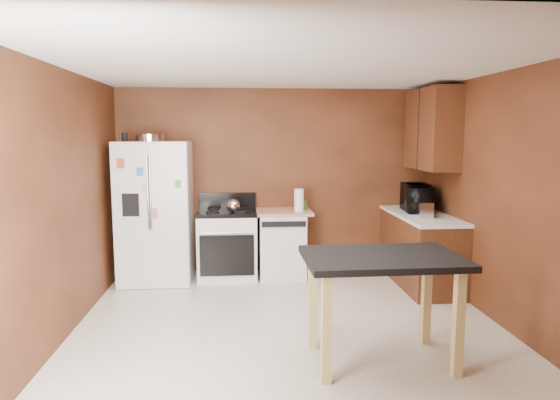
{
  "coord_description": "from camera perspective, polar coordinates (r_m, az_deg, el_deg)",
  "views": [
    {
      "loc": [
        -0.47,
        -4.54,
        1.9
      ],
      "look_at": [
        -0.03,
        0.85,
        1.18
      ],
      "focal_mm": 32.0,
      "sensor_mm": 36.0,
      "label": 1
    }
  ],
  "objects": [
    {
      "name": "floor",
      "position": [
        4.95,
        1.22,
        -14.96
      ],
      "size": [
        4.5,
        4.5,
        0.0
      ],
      "primitive_type": "plane",
      "color": "white",
      "rests_on": "ground"
    },
    {
      "name": "ceiling",
      "position": [
        4.61,
        1.31,
        15.12
      ],
      "size": [
        4.5,
        4.5,
        0.0
      ],
      "primitive_type": "plane",
      "rotation": [
        3.14,
        0.0,
        0.0
      ],
      "color": "white",
      "rests_on": "ground"
    },
    {
      "name": "wall_back",
      "position": [
        6.84,
        -0.67,
        2.17
      ],
      "size": [
        4.2,
        0.0,
        4.2
      ],
      "primitive_type": "plane",
      "rotation": [
        1.57,
        0.0,
        0.0
      ],
      "color": "brown",
      "rests_on": "ground"
    },
    {
      "name": "wall_front",
      "position": [
        2.43,
        6.77,
        -7.92
      ],
      "size": [
        4.2,
        0.0,
        4.2
      ],
      "primitive_type": "plane",
      "rotation": [
        -1.57,
        0.0,
        0.0
      ],
      "color": "brown",
      "rests_on": "ground"
    },
    {
      "name": "wall_left",
      "position": [
        4.87,
        -24.15,
        -0.71
      ],
      "size": [
        0.0,
        4.5,
        4.5
      ],
      "primitive_type": "plane",
      "rotation": [
        1.57,
        0.0,
        1.57
      ],
      "color": "brown",
      "rests_on": "ground"
    },
    {
      "name": "wall_right",
      "position": [
        5.26,
        24.67,
        -0.16
      ],
      "size": [
        0.0,
        4.5,
        4.5
      ],
      "primitive_type": "plane",
      "rotation": [
        1.57,
        0.0,
        -1.57
      ],
      "color": "brown",
      "rests_on": "ground"
    },
    {
      "name": "roasting_pan",
      "position": [
        6.54,
        -14.66,
        6.91
      ],
      "size": [
        0.36,
        0.36,
        0.09
      ],
      "primitive_type": "cylinder",
      "color": "silver",
      "rests_on": "refrigerator"
    },
    {
      "name": "pen_cup",
      "position": [
        6.49,
        -17.31,
        6.89
      ],
      "size": [
        0.07,
        0.07,
        0.11
      ],
      "primitive_type": "cylinder",
      "color": "black",
      "rests_on": "refrigerator"
    },
    {
      "name": "kettle",
      "position": [
        6.39,
        -5.35,
        -0.64
      ],
      "size": [
        0.17,
        0.17,
        0.17
      ],
      "primitive_type": "sphere",
      "color": "silver",
      "rests_on": "gas_range"
    },
    {
      "name": "paper_towel",
      "position": [
        6.49,
        2.18,
        -0.03
      ],
      "size": [
        0.14,
        0.14,
        0.29
      ],
      "primitive_type": "cylinder",
      "rotation": [
        0.0,
        0.0,
        0.11
      ],
      "color": "white",
      "rests_on": "dishwasher"
    },
    {
      "name": "green_canister",
      "position": [
        6.67,
        2.68,
        -0.59
      ],
      "size": [
        0.13,
        0.13,
        0.11
      ],
      "primitive_type": "cylinder",
      "rotation": [
        0.0,
        0.0,
        -0.31
      ],
      "color": "green",
      "rests_on": "dishwasher"
    },
    {
      "name": "toaster",
      "position": [
        6.23,
        16.23,
        -1.03
      ],
      "size": [
        0.2,
        0.28,
        0.19
      ],
      "primitive_type": "cube",
      "rotation": [
        0.0,
        0.0,
        -0.17
      ],
      "color": "silver",
      "rests_on": "right_cabinets"
    },
    {
      "name": "microwave",
      "position": [
        6.68,
        15.36,
        0.11
      ],
      "size": [
        0.45,
        0.61,
        0.32
      ],
      "primitive_type": "imported",
      "rotation": [
        0.0,
        0.0,
        1.46
      ],
      "color": "black",
      "rests_on": "right_cabinets"
    },
    {
      "name": "refrigerator",
      "position": [
        6.57,
        -14.04,
        -1.35
      ],
      "size": [
        0.9,
        0.8,
        1.8
      ],
      "color": "white",
      "rests_on": "ground"
    },
    {
      "name": "gas_range",
      "position": [
        6.63,
        -6.02,
        -4.95
      ],
      "size": [
        0.76,
        0.68,
        1.1
      ],
      "color": "white",
      "rests_on": "ground"
    },
    {
      "name": "dishwasher",
      "position": [
        6.67,
        0.2,
        -4.9
      ],
      "size": [
        0.78,
        0.63,
        0.89
      ],
      "color": "white",
      "rests_on": "ground"
    },
    {
      "name": "right_cabinets",
      "position": [
        6.53,
        16.14,
        -1.42
      ],
      "size": [
        0.63,
        1.58,
        2.45
      ],
      "color": "#5D2C19",
      "rests_on": "ground"
    },
    {
      "name": "island",
      "position": [
        4.21,
        11.58,
        -8.01
      ],
      "size": [
        1.29,
        0.87,
        0.91
      ],
      "color": "black",
      "rests_on": "ground"
    }
  ]
}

